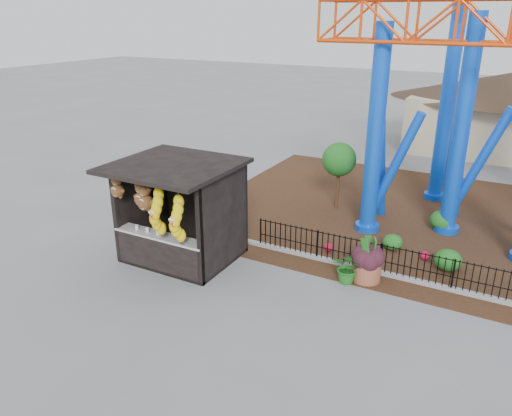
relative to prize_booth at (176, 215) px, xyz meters
The scene contains 9 objects.
ground 3.48m from the prize_booth, 16.72° to the right, with size 120.00×120.00×0.00m, color slate.
mulch_bed 10.08m from the prize_booth, 45.42° to the left, with size 18.00×12.00×0.02m, color #331E11.
curb 7.45m from the prize_booth, 16.71° to the left, with size 18.00×0.18×0.12m, color gray.
prize_booth is the anchor object (origin of this frame).
picket_fence 8.24m from the prize_booth, 14.89° to the left, with size 12.20×0.06×1.00m, color black, non-canonical shape.
terracotta_planter 5.88m from the prize_booth, 15.98° to the left, with size 0.81×0.81×0.62m, color brown.
planter_foliage 5.79m from the prize_booth, 15.98° to the left, with size 0.70×0.70×0.64m, color black.
potted_plant 5.36m from the prize_booth, 13.23° to the left, with size 0.84×0.73×0.93m, color #2E5E1B.
landscaping 9.20m from the prize_booth, 30.99° to the left, with size 7.77×4.17×0.70m.
Camera 1 is at (5.83, -10.19, 7.22)m, focal length 35.00 mm.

